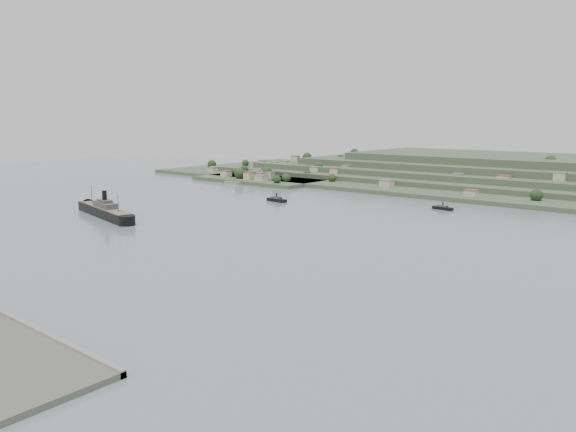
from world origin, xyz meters
The scene contains 5 objects.
ground centered at (0.00, 0.00, 0.00)m, with size 1400.00×1400.00×0.00m, color slate.
far_peninsula centered at (27.91, 393.10, 11.88)m, with size 760.00×309.00×30.00m.
steamship centered at (-130.74, -4.19, 4.35)m, with size 96.99×31.60×23.53m.
ferry_west centered at (-79.98, 134.62, 1.85)m, with size 21.01×7.82×7.70m.
ferry_east centered at (50.80, 186.71, 1.54)m, with size 17.58×7.16×6.40m.
Camera 1 is at (239.85, -232.31, 72.25)m, focal length 35.00 mm.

